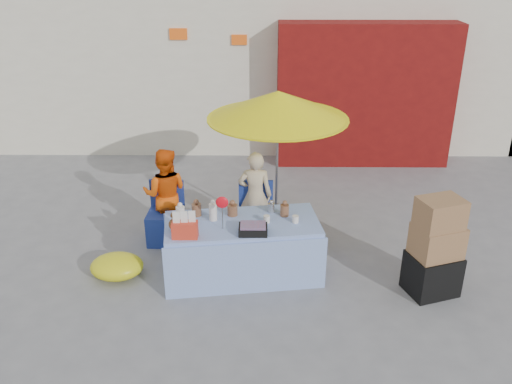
{
  "coord_description": "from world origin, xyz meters",
  "views": [
    {
      "loc": [
        0.3,
        -5.57,
        3.85
      ],
      "look_at": [
        0.24,
        0.6,
        1.0
      ],
      "focal_mm": 38.0,
      "sensor_mm": 36.0,
      "label": 1
    }
  ],
  "objects_px": {
    "vendor_beige": "(255,196)",
    "umbrella": "(278,106)",
    "chair_left": "(166,224)",
    "vendor_orange": "(166,194)",
    "chair_right": "(255,225)",
    "box_stack": "(435,250)",
    "market_table": "(242,248)"
  },
  "relations": [
    {
      "from": "market_table",
      "to": "umbrella",
      "type": "bearing_deg",
      "value": 59.86
    },
    {
      "from": "vendor_beige",
      "to": "umbrella",
      "type": "height_order",
      "value": "umbrella"
    },
    {
      "from": "market_table",
      "to": "vendor_beige",
      "type": "bearing_deg",
      "value": 72.87
    },
    {
      "from": "market_table",
      "to": "vendor_orange",
      "type": "bearing_deg",
      "value": 130.55
    },
    {
      "from": "chair_right",
      "to": "chair_left",
      "type": "bearing_deg",
      "value": -177.7
    },
    {
      "from": "chair_right",
      "to": "umbrella",
      "type": "relative_size",
      "value": 0.41
    },
    {
      "from": "market_table",
      "to": "umbrella",
      "type": "distance_m",
      "value": 1.93
    },
    {
      "from": "chair_left",
      "to": "vendor_beige",
      "type": "height_order",
      "value": "vendor_beige"
    },
    {
      "from": "vendor_beige",
      "to": "umbrella",
      "type": "relative_size",
      "value": 0.62
    },
    {
      "from": "market_table",
      "to": "chair_left",
      "type": "relative_size",
      "value": 2.4
    },
    {
      "from": "vendor_beige",
      "to": "umbrella",
      "type": "distance_m",
      "value": 1.29
    },
    {
      "from": "chair_left",
      "to": "umbrella",
      "type": "xyz_separation_m",
      "value": [
        1.55,
        0.28,
        1.64
      ]
    },
    {
      "from": "chair_left",
      "to": "umbrella",
      "type": "distance_m",
      "value": 2.27
    },
    {
      "from": "umbrella",
      "to": "chair_left",
      "type": "bearing_deg",
      "value": -169.6
    },
    {
      "from": "chair_right",
      "to": "vendor_beige",
      "type": "xyz_separation_m",
      "value": [
        -0.0,
        0.13,
        0.39
      ]
    },
    {
      "from": "chair_left",
      "to": "vendor_beige",
      "type": "bearing_deg",
      "value": 8.43
    },
    {
      "from": "chair_right",
      "to": "box_stack",
      "type": "distance_m",
      "value": 2.46
    },
    {
      "from": "umbrella",
      "to": "box_stack",
      "type": "relative_size",
      "value": 1.68
    },
    {
      "from": "chair_left",
      "to": "box_stack",
      "type": "relative_size",
      "value": 0.68
    },
    {
      "from": "chair_right",
      "to": "vendor_orange",
      "type": "xyz_separation_m",
      "value": [
        -1.25,
        0.13,
        0.41
      ]
    },
    {
      "from": "market_table",
      "to": "box_stack",
      "type": "xyz_separation_m",
      "value": [
        2.28,
        -0.37,
        0.19
      ]
    },
    {
      "from": "chair_left",
      "to": "vendor_orange",
      "type": "relative_size",
      "value": 0.64
    },
    {
      "from": "chair_right",
      "to": "market_table",
      "type": "bearing_deg",
      "value": -98.41
    },
    {
      "from": "chair_left",
      "to": "vendor_orange",
      "type": "distance_m",
      "value": 0.43
    },
    {
      "from": "vendor_beige",
      "to": "market_table",
      "type": "bearing_deg",
      "value": 83.08
    },
    {
      "from": "chair_right",
      "to": "box_stack",
      "type": "relative_size",
      "value": 0.68
    },
    {
      "from": "chair_right",
      "to": "box_stack",
      "type": "height_order",
      "value": "box_stack"
    },
    {
      "from": "chair_left",
      "to": "chair_right",
      "type": "relative_size",
      "value": 1.0
    },
    {
      "from": "vendor_beige",
      "to": "umbrella",
      "type": "xyz_separation_m",
      "value": [
        0.3,
        0.15,
        1.24
      ]
    },
    {
      "from": "market_table",
      "to": "box_stack",
      "type": "height_order",
      "value": "box_stack"
    },
    {
      "from": "vendor_beige",
      "to": "chair_left",
      "type": "bearing_deg",
      "value": 8.43
    },
    {
      "from": "vendor_beige",
      "to": "chair_right",
      "type": "bearing_deg",
      "value": 92.57
    }
  ]
}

